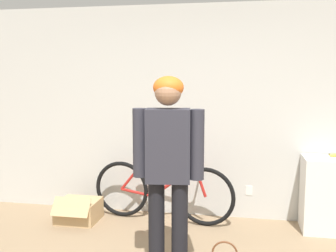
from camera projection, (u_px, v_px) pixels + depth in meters
The scene contains 4 objects.
wall_back at pixel (205, 112), 4.81m from camera, with size 8.00×0.07×2.60m.
person at pixel (168, 158), 3.37m from camera, with size 0.62×0.27×1.74m.
bicycle at pixel (162, 191), 4.71m from camera, with size 1.75×0.46×0.77m.
cardboard_box at pixel (79, 210), 4.74m from camera, with size 0.47×0.51×0.34m.
Camera 1 is at (0.44, -2.38, 1.75)m, focal length 42.00 mm.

